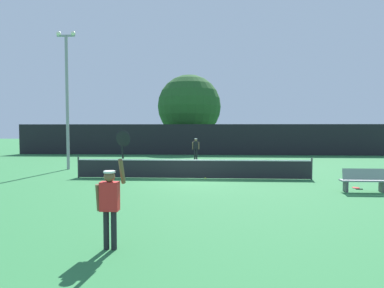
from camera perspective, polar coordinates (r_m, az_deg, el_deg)
ground_plane at (r=16.56m, az=0.12°, el=-6.02°), size 120.00×120.00×0.00m
tennis_net at (r=16.49m, az=0.12°, el=-4.25°), size 11.80×0.08×1.07m
perimeter_fence at (r=31.03m, az=1.59°, el=0.78°), size 35.49×0.12×2.90m
player_serving at (r=7.09m, az=-14.00°, el=-9.00°), size 0.67×0.39×2.49m
player_receiving at (r=26.38m, az=0.66°, el=-0.45°), size 0.57×0.25×1.70m
tennis_ball at (r=16.46m, az=2.31°, el=-5.95°), size 0.07×0.07×0.07m
spare_racket at (r=15.54m, az=26.63°, el=-6.82°), size 0.28×0.52×0.04m
courtside_bench at (r=14.69m, az=27.78°, el=-5.57°), size 1.80×0.44×0.95m
light_pole at (r=21.62m, az=-20.89°, el=8.51°), size 1.18×0.28×8.39m
large_tree at (r=36.58m, az=-0.48°, el=6.52°), size 6.98×6.98×8.42m
parked_car_near at (r=39.19m, az=4.39°, el=0.19°), size 2.30×4.37×1.69m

